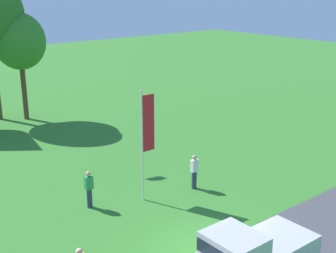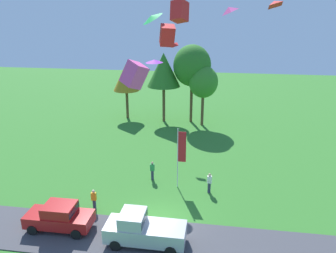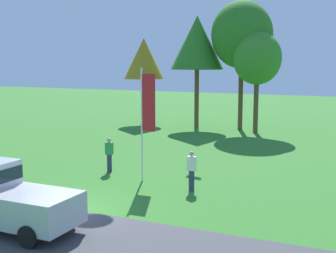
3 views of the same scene
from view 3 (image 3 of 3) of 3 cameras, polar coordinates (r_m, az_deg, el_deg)
name	(u,v)px [view 3 (image 3 of 3)]	position (r m, az deg, el deg)	size (l,w,h in m)	color
ground_plane	(66,210)	(17.95, -12.29, -9.92)	(120.00, 120.00, 0.00)	#337528
pavement_strip	(26,229)	(16.35, -16.98, -11.82)	(36.00, 4.40, 0.06)	#424247
car_pickup_mid_row	(1,197)	(16.24, -19.68, -8.09)	(5.01, 2.07, 2.14)	#B7B7BC
person_beside_suv	(109,154)	(23.24, -7.17, -3.41)	(0.36, 0.24, 1.71)	#2D334C
person_on_lawn	(192,171)	(19.81, 2.89, -5.38)	(0.36, 0.24, 1.71)	#2D334C
tree_center_back	(144,59)	(40.71, -2.96, 8.22)	(3.47, 3.47, 7.33)	brown
tree_right_of_center	(197,43)	(38.00, 3.57, 10.13)	(4.25, 4.25, 8.98)	brown
tree_lone_near	(242,35)	(37.19, 9.00, 10.96)	(4.74, 4.74, 10.02)	brown
tree_left_of_center	(257,58)	(35.62, 10.82, 8.15)	(3.60, 3.60, 7.60)	brown
flag_banner	(146,110)	(20.89, -2.66, 1.99)	(0.71, 0.08, 5.17)	silver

